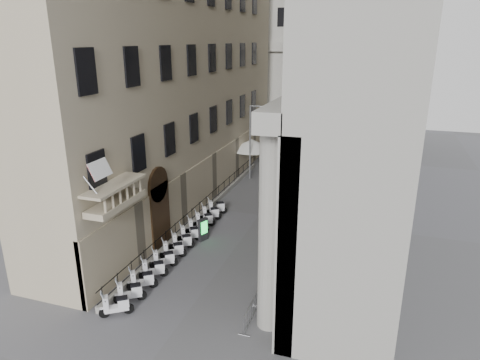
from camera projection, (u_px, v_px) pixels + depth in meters
The scene contains 30 objects.
far_building at pixel (321, 27), 55.66m from camera, with size 22.00×10.00×30.00m, color #BBB9B1.
iron_fence at pixel (204, 214), 34.61m from camera, with size 0.30×28.00×1.40m, color black, non-canonical shape.
blue_awning at pixel (323, 193), 39.29m from camera, with size 1.60×3.00×3.00m, color navy, non-canonical shape.
flag at pixel (114, 304), 22.80m from camera, with size 1.00×1.40×8.20m, color #9E0C11, non-canonical shape.
scooter_0 at pixel (118, 315), 21.91m from camera, with size 0.56×1.40×1.50m, color white, non-canonical shape.
scooter_1 at pixel (131, 301), 23.06m from camera, with size 0.56×1.40×1.50m, color white, non-canonical shape.
scooter_2 at pixel (143, 289), 24.20m from camera, with size 0.56×1.40×1.50m, color white, non-canonical shape.
scooter_3 at pixel (154, 278), 25.35m from camera, with size 0.56×1.40×1.50m, color white, non-canonical shape.
scooter_4 at pixel (165, 267), 26.50m from camera, with size 0.56×1.40×1.50m, color white, non-canonical shape.
scooter_5 at pixel (174, 258), 27.64m from camera, with size 0.56×1.40×1.50m, color white, non-canonical shape.
scooter_6 at pixel (182, 249), 28.79m from camera, with size 0.56×1.40×1.50m, color white, non-canonical shape.
scooter_7 at pixel (190, 241), 29.94m from camera, with size 0.56×1.40×1.50m, color white, non-canonical shape.
scooter_8 at pixel (198, 234), 31.09m from camera, with size 0.56×1.40×1.50m, color white, non-canonical shape.
scooter_9 at pixel (204, 227), 32.23m from camera, with size 0.56×1.40×1.50m, color white, non-canonical shape.
scooter_10 at pixel (211, 220), 33.38m from camera, with size 0.56×1.40×1.50m, color white, non-canonical shape.
scooter_11 at pixel (217, 214), 34.53m from camera, with size 0.56×1.40×1.50m, color white, non-canonical shape.
barrier_0 at pixel (251, 321), 21.47m from camera, with size 0.60×2.40×1.10m, color #9A9CA1, non-canonical shape.
barrier_1 at pixel (264, 294), 23.72m from camera, with size 0.60×2.40×1.10m, color #9A9CA1, non-canonical shape.
barrier_2 at pixel (275, 272), 25.97m from camera, with size 0.60×2.40×1.10m, color #9A9CA1, non-canonical shape.
barrier_3 at pixel (284, 253), 28.23m from camera, with size 0.60×2.40×1.10m, color #9A9CA1, non-canonical shape.
barrier_4 at pixel (292, 238), 30.48m from camera, with size 0.60×2.40×1.10m, color #9A9CA1, non-canonical shape.
barrier_5 at pixel (299, 224), 32.73m from camera, with size 0.60×2.40×1.10m, color #9A9CA1, non-canonical shape.
barrier_6 at pixel (304, 212), 34.99m from camera, with size 0.60×2.40×1.10m, color #9A9CA1, non-canonical shape.
barrier_7 at pixel (310, 201), 37.24m from camera, with size 0.60×2.40×1.10m, color #9A9CA1, non-canonical shape.
security_tent at pixel (254, 146), 44.07m from camera, with size 4.42×4.42×3.59m.
street_lamp at pixel (253, 136), 41.93m from camera, with size 2.43×0.21×7.42m.
info_kiosk at pixel (203, 229), 29.84m from camera, with size 0.51×0.80×1.63m.
pedestrian_a at pixel (295, 176), 41.41m from camera, with size 0.61×0.40×1.67m, color #0D1434.
pedestrian_b at pixel (312, 181), 39.81m from camera, with size 0.88×0.69×1.82m, color black.
pedestrian_c at pixel (292, 165), 44.97m from camera, with size 0.85×0.56×1.75m, color black.
Camera 1 is at (8.51, -11.46, 13.47)m, focal length 32.00 mm.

